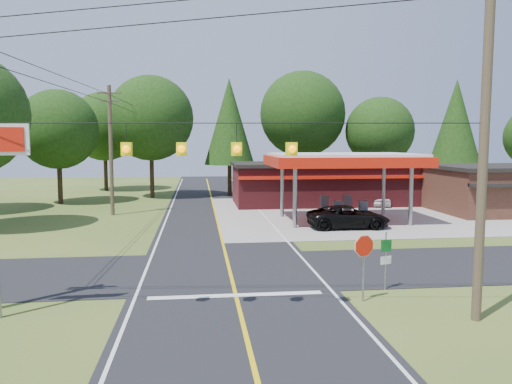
{
  "coord_description": "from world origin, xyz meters",
  "views": [
    {
      "loc": [
        -1.36,
        -21.64,
        5.74
      ],
      "look_at": [
        2.0,
        7.0,
        2.8
      ],
      "focal_mm": 35.0,
      "sensor_mm": 36.0,
      "label": 1
    }
  ],
  "objects": [
    {
      "name": "route_sign_post",
      "position": [
        5.8,
        -3.52,
        1.35
      ],
      "size": [
        0.46,
        0.14,
        2.27
      ],
      "color": "gray",
      "rests_on": "ground"
    },
    {
      "name": "utility_pole_north",
      "position": [
        -6.5,
        35.0,
        4.75
      ],
      "size": [
        0.3,
        0.3,
        9.5
      ],
      "color": "#473828",
      "rests_on": "ground"
    },
    {
      "name": "cross_road",
      "position": [
        0.0,
        0.0,
        0.01
      ],
      "size": [
        70.0,
        7.0,
        0.02
      ],
      "primitive_type": "cube",
      "color": "black",
      "rests_on": "ground"
    },
    {
      "name": "ground",
      "position": [
        0.0,
        0.0,
        0.0
      ],
      "size": [
        120.0,
        120.0,
        0.0
      ],
      "primitive_type": "plane",
      "color": "#3D571E",
      "rests_on": "ground"
    },
    {
      "name": "suv_car",
      "position": [
        8.5,
        10.0,
        0.75
      ],
      "size": [
        5.48,
        5.48,
        1.5
      ],
      "primitive_type": "imported",
      "rotation": [
        0.0,
        0.0,
        1.55
      ],
      "color": "black",
      "rests_on": "ground"
    },
    {
      "name": "utility_pole_near_right",
      "position": [
        7.5,
        -7.0,
        5.96
      ],
      "size": [
        1.8,
        0.3,
        11.5
      ],
      "color": "#473828",
      "rests_on": "ground"
    },
    {
      "name": "main_highway",
      "position": [
        0.0,
        0.0,
        0.01
      ],
      "size": [
        8.0,
        120.0,
        0.02
      ],
      "primitive_type": "cube",
      "color": "black",
      "rests_on": "ground"
    },
    {
      "name": "overhead_beacons",
      "position": [
        -1.0,
        -6.0,
        6.21
      ],
      "size": [
        17.04,
        2.04,
        1.03
      ],
      "color": "black",
      "rests_on": "ground"
    },
    {
      "name": "sedan_car",
      "position": [
        14.9,
        21.0,
        0.67
      ],
      "size": [
        4.94,
        4.94,
        1.34
      ],
      "primitive_type": "imported",
      "rotation": [
        0.0,
        0.0,
        -0.31
      ],
      "color": "white",
      "rests_on": "ground"
    },
    {
      "name": "treeline_backdrop",
      "position": [
        0.82,
        24.01,
        7.49
      ],
      "size": [
        70.27,
        51.59,
        13.3
      ],
      "color": "#332316",
      "rests_on": "ground"
    },
    {
      "name": "convenience_store",
      "position": [
        10.0,
        22.98,
        1.92
      ],
      "size": [
        16.4,
        7.55,
        3.8
      ],
      "color": "maroon",
      "rests_on": "ground"
    },
    {
      "name": "utility_pole_far_left",
      "position": [
        -8.0,
        18.0,
        5.2
      ],
      "size": [
        1.8,
        0.3,
        10.0
      ],
      "color": "#473828",
      "rests_on": "ground"
    },
    {
      "name": "gas_canopy",
      "position": [
        9.0,
        13.0,
        4.27
      ],
      "size": [
        10.6,
        7.4,
        4.88
      ],
      "color": "gray",
      "rests_on": "ground"
    },
    {
      "name": "lane_center_yellow",
      "position": [
        0.0,
        0.0,
        0.03
      ],
      "size": [
        0.15,
        110.0,
        0.0
      ],
      "primitive_type": "cube",
      "color": "yellow",
      "rests_on": "main_highway"
    },
    {
      "name": "octagonal_stop_sign",
      "position": [
        4.5,
        -4.76,
        1.83
      ],
      "size": [
        0.82,
        0.3,
        2.46
      ],
      "color": "gray",
      "rests_on": "ground"
    }
  ]
}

